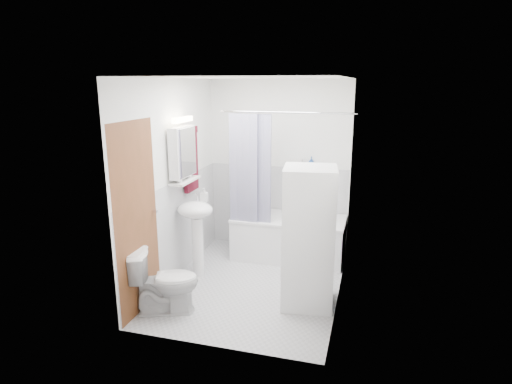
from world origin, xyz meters
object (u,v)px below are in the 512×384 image
(washer_dryer, at_px, (308,238))
(toilet, at_px, (165,282))
(sink, at_px, (196,221))
(bathtub, at_px, (289,236))

(washer_dryer, xyz_separation_m, toilet, (-1.40, -0.58, -0.42))
(sink, distance_m, washer_dryer, 1.47)
(toilet, bearing_deg, washer_dryer, -88.23)
(sink, xyz_separation_m, toilet, (0.03, -0.92, -0.36))
(sink, relative_size, toilet, 1.50)
(sink, distance_m, toilet, 0.99)
(washer_dryer, relative_size, toilet, 2.19)
(bathtub, relative_size, washer_dryer, 0.99)
(bathtub, distance_m, sink, 1.36)
(sink, height_order, washer_dryer, washer_dryer)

